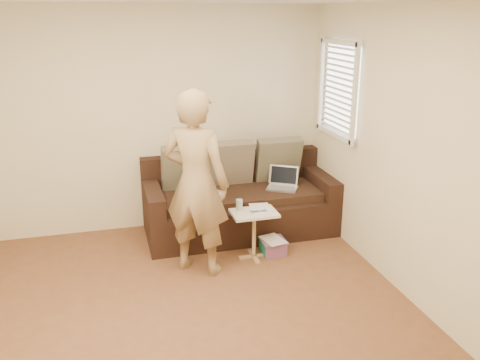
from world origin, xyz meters
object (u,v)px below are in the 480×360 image
Objects in this scene: striped_box at (273,246)px; drinking_glass at (239,205)px; laptop_white at (208,195)px; laptop_silver at (282,189)px; side_table at (254,235)px; person at (196,183)px; sofa at (240,198)px.

drinking_glass is at bearing 170.61° from striped_box.
drinking_glass is (0.21, -0.55, 0.06)m from laptop_white.
laptop_white reaches higher than laptop_silver.
striped_box is at bearing 6.25° from side_table.
striped_box is (0.23, 0.02, -0.18)m from side_table.
person is 3.56× the size of side_table.
laptop_silver is 0.88m from laptop_white.
side_table is at bearing -134.24° from person.
sofa is 8.27× the size of striped_box.
sofa is at bearing -25.23° from laptop_white.
laptop_white is at bearing 111.31° from drinking_glass.
drinking_glass is (0.49, 0.19, -0.35)m from person.
laptop_silver is 0.85m from drinking_glass.
side_table is (-0.03, -0.69, -0.16)m from sofa.
drinking_glass reaches higher than striped_box.
striped_box is (0.36, -0.06, -0.50)m from drinking_glass.
side_table is at bearing -31.72° from drinking_glass.
laptop_white is at bearing -149.72° from laptop_silver.
laptop_white is 0.65× the size of side_table.
laptop_white and drinking_glass have the same top height.
sofa reaches higher than laptop_silver.
sofa is 0.65m from drinking_glass.
laptop_white is 0.59m from drinking_glass.
sofa is 0.71m from side_table.
laptop_white is 0.89m from person.
laptop_silver is 1.42m from person.
side_table is (0.62, 0.10, -0.67)m from person.
laptop_silver is at bearing 48.97° from side_table.
laptop_white is at bearing -172.22° from sofa.
sofa is 0.77m from striped_box.
laptop_silver is 1.32× the size of striped_box.
laptop_silver is 0.85m from side_table.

